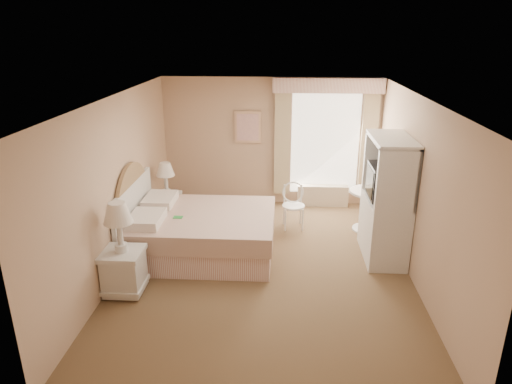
# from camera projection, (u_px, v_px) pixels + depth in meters

# --- Properties ---
(room) EXTENTS (4.21, 5.51, 2.51)m
(room) POSITION_uv_depth(u_px,v_px,m) (265.00, 189.00, 6.36)
(room) COLOR brown
(room) RESTS_ON ground
(window) EXTENTS (2.05, 0.22, 2.51)m
(window) POSITION_uv_depth(u_px,v_px,m) (325.00, 140.00, 8.76)
(window) COLOR white
(window) RESTS_ON room
(framed_art) EXTENTS (0.52, 0.04, 0.62)m
(framed_art) POSITION_uv_depth(u_px,v_px,m) (248.00, 127.00, 8.83)
(framed_art) COLOR tan
(framed_art) RESTS_ON room
(bed) EXTENTS (2.24, 1.76, 1.56)m
(bed) POSITION_uv_depth(u_px,v_px,m) (195.00, 231.00, 7.12)
(bed) COLOR tan
(bed) RESTS_ON room
(nightstand_near) EXTENTS (0.53, 0.53, 1.27)m
(nightstand_near) POSITION_uv_depth(u_px,v_px,m) (123.00, 260.00, 6.01)
(nightstand_near) COLOR silver
(nightstand_near) RESTS_ON room
(nightstand_far) EXTENTS (0.46, 0.46, 1.11)m
(nightstand_far) POSITION_uv_depth(u_px,v_px,m) (167.00, 200.00, 8.27)
(nightstand_far) COLOR silver
(nightstand_far) RESTS_ON room
(round_table) EXTENTS (0.69, 0.69, 0.73)m
(round_table) POSITION_uv_depth(u_px,v_px,m) (369.00, 204.00, 7.90)
(round_table) COLOR silver
(round_table) RESTS_ON room
(cafe_chair) EXTENTS (0.42, 0.42, 0.81)m
(cafe_chair) POSITION_uv_depth(u_px,v_px,m) (293.00, 202.00, 8.05)
(cafe_chair) COLOR silver
(cafe_chair) RESTS_ON room
(armoire) EXTENTS (0.57, 1.14, 1.89)m
(armoire) POSITION_uv_depth(u_px,v_px,m) (386.00, 209.00, 6.89)
(armoire) COLOR silver
(armoire) RESTS_ON room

